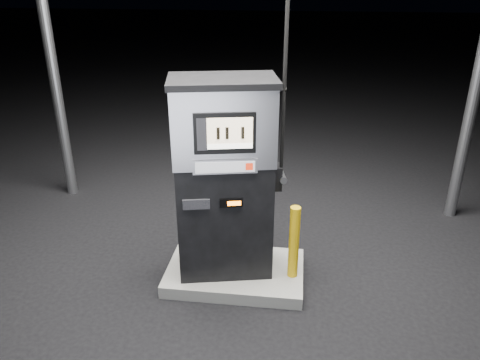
# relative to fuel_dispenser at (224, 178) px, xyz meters

# --- Properties ---
(ground) EXTENTS (80.00, 80.00, 0.00)m
(ground) POSITION_rel_fuel_dispenser_xyz_m (0.11, -0.00, -1.30)
(ground) COLOR black
(ground) RESTS_ON ground
(pump_island) EXTENTS (1.60, 1.00, 0.15)m
(pump_island) POSITION_rel_fuel_dispenser_xyz_m (0.11, -0.00, -1.23)
(pump_island) COLOR slate
(pump_island) RESTS_ON ground
(fuel_dispenser) EXTENTS (1.30, 0.88, 4.66)m
(fuel_dispenser) POSITION_rel_fuel_dispenser_xyz_m (0.00, 0.00, 0.00)
(fuel_dispenser) COLOR black
(fuel_dispenser) RESTS_ON pump_island
(bollard_left) EXTENTS (0.14, 0.14, 0.81)m
(bollard_left) POSITION_rel_fuel_dispenser_xyz_m (-0.44, 0.17, -0.75)
(bollard_left) COLOR #CE9F0B
(bollard_left) RESTS_ON pump_island
(bollard_right) EXTENTS (0.14, 0.14, 0.88)m
(bollard_right) POSITION_rel_fuel_dispenser_xyz_m (0.79, -0.07, -0.71)
(bollard_right) COLOR #CE9F0B
(bollard_right) RESTS_ON pump_island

